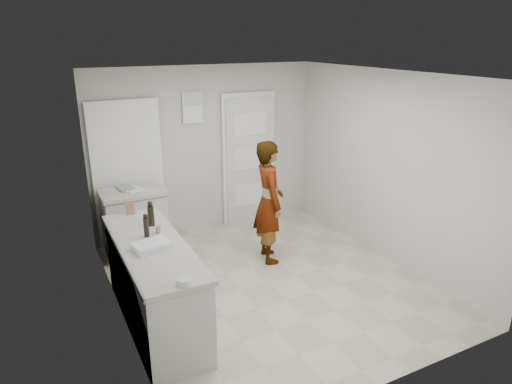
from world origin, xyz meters
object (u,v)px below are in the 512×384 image
egg_bowl (185,281)px  oil_cruet_a (151,214)px  cake_mix_box (130,207)px  oil_cruet_b (146,226)px  spice_jar (158,229)px  person (269,202)px  baking_dish (152,246)px

egg_bowl → oil_cruet_a: bearing=86.8°
cake_mix_box → oil_cruet_b: size_ratio=0.66×
spice_jar → oil_cruet_b: 0.16m
cake_mix_box → oil_cruet_b: (0.01, -0.71, 0.04)m
person → baking_dish: person is taller
spice_jar → oil_cruet_a: 0.24m
spice_jar → oil_cruet_b: bearing=-162.1°
spice_jar → egg_bowl: bearing=-94.5°
cake_mix_box → oil_cruet_b: oil_cruet_b is taller
oil_cruet_a → egg_bowl: size_ratio=2.22×
cake_mix_box → egg_bowl: (0.05, -1.80, -0.06)m
person → oil_cruet_a: bearing=113.8°
oil_cruet_a → baking_dish: oil_cruet_a is taller
person → oil_cruet_b: 1.86m
person → baking_dish: bearing=129.1°
cake_mix_box → oil_cruet_a: oil_cruet_a is taller
spice_jar → cake_mix_box: bearing=101.9°
person → oil_cruet_a: (-1.63, -0.31, 0.24)m
oil_cruet_a → baking_dish: (-0.15, -0.56, -0.11)m
spice_jar → egg_bowl: (-0.09, -1.13, -0.01)m
egg_bowl → spice_jar: bearing=85.5°
oil_cruet_b → egg_bowl: size_ratio=1.98×
cake_mix_box → baking_dish: 1.01m
oil_cruet_b → egg_bowl: oil_cruet_b is taller
spice_jar → oil_cruet_a: size_ratio=0.27×
cake_mix_box → oil_cruet_a: size_ratio=0.58×
oil_cruet_b → cake_mix_box: bearing=90.5°
spice_jar → baking_dish: bearing=-115.1°
person → cake_mix_box: 1.78m
spice_jar → egg_bowl: spice_jar is taller
cake_mix_box → spice_jar: cake_mix_box is taller
cake_mix_box → baking_dish: size_ratio=0.43×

